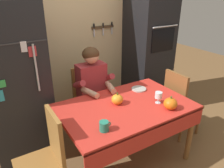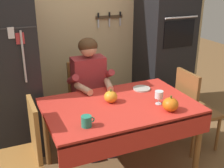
# 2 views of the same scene
# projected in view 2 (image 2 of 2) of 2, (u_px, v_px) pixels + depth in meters

# --- Properties ---
(back_wall_assembly) EXTENTS (3.70, 0.13, 2.60)m
(back_wall_assembly) POSITION_uv_depth(u_px,v_px,m) (81.00, 23.00, 3.56)
(back_wall_assembly) COLOR #D1B784
(back_wall_assembly) RESTS_ON ground
(refrigerator) EXTENTS (0.68, 0.71, 1.80)m
(refrigerator) POSITION_uv_depth(u_px,v_px,m) (3.00, 73.00, 2.99)
(refrigerator) COLOR black
(refrigerator) RESTS_ON ground
(wall_oven) EXTENTS (0.60, 0.64, 2.10)m
(wall_oven) POSITION_uv_depth(u_px,v_px,m) (164.00, 41.00, 3.72)
(wall_oven) COLOR black
(wall_oven) RESTS_ON ground
(dining_table) EXTENTS (1.40, 0.90, 0.74)m
(dining_table) POSITION_uv_depth(u_px,v_px,m) (121.00, 113.00, 2.68)
(dining_table) COLOR brown
(dining_table) RESTS_ON ground
(chair_behind_person) EXTENTS (0.40, 0.40, 0.93)m
(chair_behind_person) POSITION_uv_depth(u_px,v_px,m) (86.00, 97.00, 3.38)
(chair_behind_person) COLOR #9E6B33
(chair_behind_person) RESTS_ON ground
(seated_person) EXTENTS (0.47, 0.55, 1.25)m
(seated_person) POSITION_uv_depth(u_px,v_px,m) (91.00, 85.00, 3.14)
(seated_person) COLOR #38384C
(seated_person) RESTS_ON ground
(chair_right_side) EXTENTS (0.40, 0.40, 0.93)m
(chair_right_side) POSITION_uv_depth(u_px,v_px,m) (193.00, 107.00, 3.13)
(chair_right_side) COLOR brown
(chair_right_side) RESTS_ON ground
(chair_left_side) EXTENTS (0.40, 0.40, 0.93)m
(chair_left_side) POSITION_uv_depth(u_px,v_px,m) (24.00, 151.00, 2.37)
(chair_left_side) COLOR #9E6B33
(chair_left_side) RESTS_ON ground
(coffee_mug) EXTENTS (0.11, 0.09, 0.09)m
(coffee_mug) POSITION_uv_depth(u_px,v_px,m) (87.00, 121.00, 2.27)
(coffee_mug) COLOR #237F66
(coffee_mug) RESTS_ON dining_table
(wine_glass) EXTENTS (0.08, 0.08, 0.13)m
(wine_glass) POSITION_uv_depth(u_px,v_px,m) (159.00, 95.00, 2.64)
(wine_glass) COLOR white
(wine_glass) RESTS_ON dining_table
(pumpkin_large) EXTENTS (0.14, 0.14, 0.14)m
(pumpkin_large) POSITION_uv_depth(u_px,v_px,m) (170.00, 104.00, 2.52)
(pumpkin_large) COLOR orange
(pumpkin_large) RESTS_ON dining_table
(pumpkin_medium) EXTENTS (0.13, 0.13, 0.13)m
(pumpkin_medium) POSITION_uv_depth(u_px,v_px,m) (111.00, 97.00, 2.69)
(pumpkin_medium) COLOR orange
(pumpkin_medium) RESTS_ON dining_table
(serving_tray) EXTENTS (0.18, 0.18, 0.02)m
(serving_tray) POSITION_uv_depth(u_px,v_px,m) (142.00, 89.00, 3.00)
(serving_tray) COLOR #B7B2A8
(serving_tray) RESTS_ON dining_table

